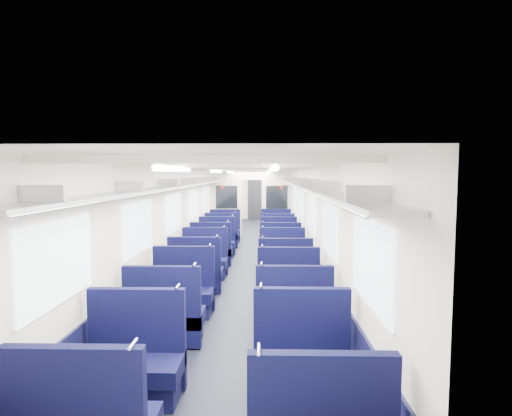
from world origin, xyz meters
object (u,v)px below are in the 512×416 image
at_px(seat_5, 293,318).
at_px(seat_18, 225,232).
at_px(seat_2, 134,365).
at_px(seat_3, 303,364).
at_px(seat_15, 279,244).
at_px(seat_11, 282,262).
at_px(seat_16, 222,237).
at_px(seat_19, 276,231).
at_px(end_door, 255,199).
at_px(seat_7, 289,295).
at_px(bulkhead, 252,202).
at_px(seat_10, 204,262).
at_px(seat_14, 217,244).
at_px(seat_12, 212,251).
at_px(seat_13, 280,252).
at_px(seat_6, 183,293).
at_px(seat_9, 285,276).
at_px(seat_17, 277,238).
at_px(seat_8, 196,274).
at_px(seat_4, 165,319).

distance_m(seat_5, seat_18, 8.01).
relative_size(seat_2, seat_3, 1.00).
relative_size(seat_2, seat_15, 1.00).
xyz_separation_m(seat_2, seat_11, (1.66, 4.69, 0.00)).
height_order(seat_16, seat_19, same).
relative_size(end_door, seat_11, 1.83).
bearing_deg(seat_7, bulkhead, 95.91).
xyz_separation_m(seat_10, seat_11, (1.66, 0.00, 0.00)).
bearing_deg(seat_3, seat_14, 103.63).
relative_size(seat_2, seat_7, 1.00).
xyz_separation_m(end_door, seat_11, (0.83, -11.44, -0.66)).
bearing_deg(seat_19, seat_2, -100.05).
height_order(seat_15, seat_16, same).
distance_m(seat_12, seat_13, 1.66).
xyz_separation_m(bulkhead, seat_6, (-0.83, -7.96, -0.90)).
xyz_separation_m(seat_3, seat_18, (-1.66, 9.10, 0.00)).
xyz_separation_m(seat_11, seat_13, (0.00, 1.18, 0.00)).
height_order(seat_10, seat_19, same).
bearing_deg(bulkhead, seat_6, -95.95).
height_order(seat_10, seat_15, same).
height_order(seat_7, seat_14, same).
relative_size(seat_5, seat_10, 1.00).
height_order(seat_9, seat_17, same).
bearing_deg(seat_8, seat_15, 63.15).
distance_m(bulkhead, seat_5, 9.12).
relative_size(seat_3, seat_10, 1.00).
relative_size(seat_6, seat_7, 1.00).
bearing_deg(seat_18, end_door, 83.22).
bearing_deg(seat_3, bulkhead, 94.60).
height_order(bulkhead, seat_17, bulkhead).
distance_m(seat_2, seat_3, 1.66).
bearing_deg(seat_13, seat_19, 90.00).
bearing_deg(seat_3, seat_11, 90.00).
distance_m(seat_2, seat_6, 2.39).
relative_size(seat_4, seat_5, 1.00).
bearing_deg(seat_13, seat_11, -90.00).
bearing_deg(seat_4, end_door, 86.81).
bearing_deg(seat_14, seat_12, -90.00).
bearing_deg(seat_2, seat_15, 76.46).
height_order(end_door, seat_11, end_door).
xyz_separation_m(seat_15, seat_19, (0.00, 2.47, 0.00)).
bearing_deg(seat_5, seat_12, 110.04).
bearing_deg(seat_18, seat_7, -76.30).
relative_size(seat_8, seat_16, 1.00).
bearing_deg(seat_4, seat_15, 73.58).
height_order(seat_2, seat_13, same).
bearing_deg(seat_12, seat_17, 52.78).
xyz_separation_m(seat_8, seat_12, (0.00, 2.26, 0.00)).
xyz_separation_m(seat_10, seat_15, (1.66, 2.20, 0.00)).
distance_m(seat_3, seat_8, 3.93).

